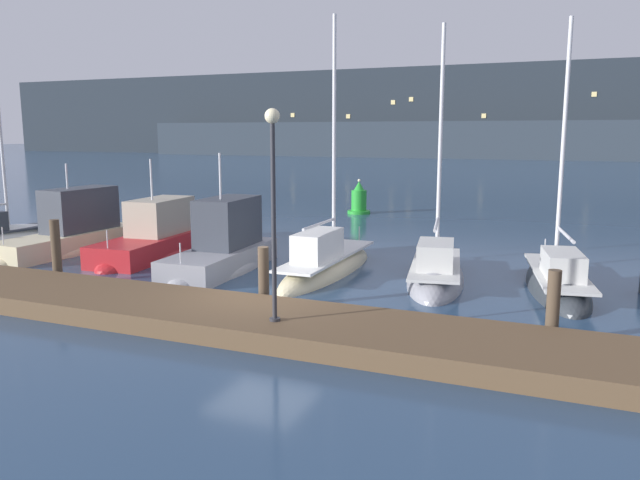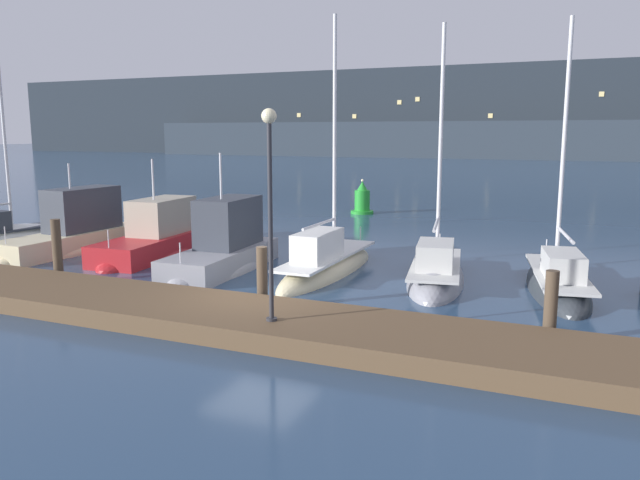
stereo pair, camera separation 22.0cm
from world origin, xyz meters
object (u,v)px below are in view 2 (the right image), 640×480
at_px(motorboat_berth_3, 156,246).
at_px(motorboat_berth_4, 223,258).
at_px(sailboat_berth_5, 327,268).
at_px(channel_buoy, 362,201).
at_px(sailboat_berth_7, 557,286).
at_px(dock_lamppost, 270,183).
at_px(sailboat_berth_6, 436,278).
at_px(motorboat_berth_2, 74,240).
at_px(sailboat_berth_1, 0,243).

height_order(motorboat_berth_3, motorboat_berth_4, motorboat_berth_4).
bearing_deg(sailboat_berth_5, channel_buoy, 105.21).
relative_size(sailboat_berth_7, dock_lamppost, 1.84).
bearing_deg(motorboat_berth_3, dock_lamppost, -38.85).
xyz_separation_m(channel_buoy, dock_lamppost, (5.44, -21.22, 2.72)).
xyz_separation_m(motorboat_berth_4, sailboat_berth_6, (6.86, 1.10, -0.27)).
relative_size(motorboat_berth_2, channel_buoy, 3.47).
bearing_deg(sailboat_berth_6, channel_buoy, 117.43).
distance_m(sailboat_berth_6, dock_lamppost, 7.83).
height_order(motorboat_berth_2, sailboat_berth_5, sailboat_berth_5).
bearing_deg(motorboat_berth_4, sailboat_berth_6, 9.12).
height_order(sailboat_berth_5, sailboat_berth_7, sailboat_berth_5).
distance_m(motorboat_berth_3, sailboat_berth_7, 13.88).
relative_size(motorboat_berth_2, sailboat_berth_5, 0.77).
relative_size(motorboat_berth_2, dock_lamppost, 1.48).
relative_size(motorboat_berth_3, motorboat_berth_4, 1.07).
relative_size(motorboat_berth_4, sailboat_berth_7, 0.71).
bearing_deg(dock_lamppost, motorboat_berth_3, 141.15).
xyz_separation_m(motorboat_berth_2, channel_buoy, (6.39, 14.97, 0.30)).
xyz_separation_m(sailboat_berth_5, sailboat_berth_7, (6.98, 0.52, -0.05)).
relative_size(sailboat_berth_6, sailboat_berth_7, 1.01).
distance_m(sailboat_berth_5, sailboat_berth_6, 3.52).
relative_size(motorboat_berth_3, sailboat_berth_7, 0.75).
bearing_deg(dock_lamppost, motorboat_berth_4, 130.20).
bearing_deg(sailboat_berth_5, sailboat_berth_7, 4.27).
height_order(channel_buoy, dock_lamppost, dock_lamppost).
distance_m(motorboat_berth_2, channel_buoy, 16.28).
xyz_separation_m(sailboat_berth_6, dock_lamppost, (-2.05, -6.79, 3.31)).
xyz_separation_m(sailboat_berth_1, motorboat_berth_3, (6.90, 0.92, 0.21)).
bearing_deg(motorboat_berth_3, sailboat_berth_6, 0.37).
xyz_separation_m(sailboat_berth_1, sailboat_berth_5, (13.79, 0.78, 0.04)).
distance_m(channel_buoy, dock_lamppost, 22.08).
distance_m(sailboat_berth_1, channel_buoy, 18.28).
bearing_deg(sailboat_berth_1, dock_lamppost, -20.85).
relative_size(sailboat_berth_1, dock_lamppost, 2.11).
distance_m(sailboat_berth_1, sailboat_berth_5, 13.82).
height_order(motorboat_berth_2, motorboat_berth_4, motorboat_berth_4).
relative_size(sailboat_berth_6, dock_lamppost, 1.85).
relative_size(sailboat_berth_1, motorboat_berth_4, 1.63).
distance_m(sailboat_berth_1, sailboat_berth_7, 20.81).
bearing_deg(motorboat_berth_3, sailboat_berth_5, -1.11).
bearing_deg(dock_lamppost, sailboat_berth_6, 73.22).
height_order(sailboat_berth_1, motorboat_berth_3, sailboat_berth_1).
distance_m(motorboat_berth_2, motorboat_berth_4, 7.04).
bearing_deg(sailboat_berth_7, sailboat_berth_5, -175.73).
xyz_separation_m(motorboat_berth_3, sailboat_berth_5, (6.89, -0.13, -0.17)).
distance_m(motorboat_berth_4, sailboat_berth_6, 6.95).
bearing_deg(dock_lamppost, motorboat_berth_2, 152.14).
distance_m(sailboat_berth_1, sailboat_berth_6, 17.33).
height_order(motorboat_berth_4, sailboat_berth_7, sailboat_berth_7).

